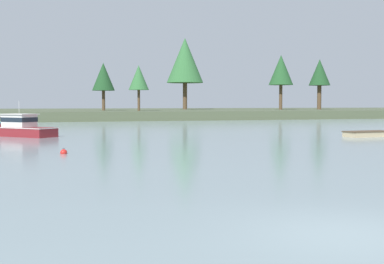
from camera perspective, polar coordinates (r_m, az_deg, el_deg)
The scene contains 10 objects.
ground_plane at distance 10.82m, azimuth 16.49°, elevation -10.54°, with size 477.95×477.95×0.00m, color gray.
far_shore_bank at distance 98.63m, azimuth -14.01°, elevation 1.96°, with size 215.08×51.40×1.34m, color #4C563D.
dinghy_sand at distance 42.06m, azimuth 18.50°, elevation -0.28°, with size 3.83×1.92×0.60m.
cruiser_maroon at distance 42.74m, azimuth -18.58°, elevation 0.13°, with size 5.80×6.08×3.43m.
mooring_buoy_red at distance 27.15m, azimuth -13.76°, elevation -2.18°, with size 0.35×0.35×0.40m.
shore_tree_center_left at distance 103.09m, azimuth -0.77°, elevation 7.75°, with size 7.13×7.13×13.92m.
shore_tree_center_right at distance 101.36m, azimuth 9.64°, elevation 6.62°, with size 4.62×4.62×10.34m.
shore_tree_left_mid at distance 105.75m, azimuth 13.69°, elevation 6.22°, with size 4.15×4.15×9.77m.
shore_tree_far_right at distance 89.15m, azimuth -9.61°, elevation 5.91°, with size 3.78×3.78×7.95m.
shore_tree_inland_b at distance 83.13m, azimuth -5.81°, elevation 5.87°, with size 3.17×3.17×7.18m.
Camera 1 is at (-5.90, -8.71, 2.53)m, focal length 49.10 mm.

